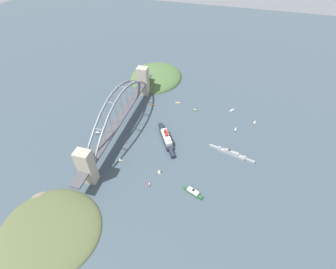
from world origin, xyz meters
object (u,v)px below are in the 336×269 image
(naval_cruiser, at_px, (231,153))
(small_boat_4, at_px, (152,105))
(small_boat_6, at_px, (232,110))
(small_boat_8, at_px, (149,184))
(harbor_arch_bridge, at_px, (120,115))
(small_boat_1, at_px, (236,129))
(harbor_ferry_steamer, at_px, (193,192))
(channel_marker_buoy, at_px, (126,144))
(seaplane_taxiing_near_bridge, at_px, (97,133))
(ocean_liner, at_px, (166,138))
(small_boat_0, at_px, (255,122))
(small_boat_7, at_px, (120,159))
(small_boat_2, at_px, (195,110))
(small_boat_5, at_px, (178,103))
(small_boat_3, at_px, (159,171))

(naval_cruiser, relative_size, small_boat_4, 7.39)
(small_boat_4, bearing_deg, small_boat_6, 99.33)
(small_boat_8, bearing_deg, naval_cruiser, 130.19)
(harbor_arch_bridge, bearing_deg, small_boat_1, 104.70)
(harbor_ferry_steamer, height_order, channel_marker_buoy, harbor_ferry_steamer)
(harbor_arch_bridge, height_order, seaplane_taxiing_near_bridge, harbor_arch_bridge)
(ocean_liner, height_order, small_boat_1, ocean_liner)
(small_boat_8, bearing_deg, small_boat_0, 141.57)
(small_boat_7, bearing_deg, seaplane_taxiing_near_bridge, -125.86)
(harbor_ferry_steamer, height_order, small_boat_2, harbor_ferry_steamer)
(small_boat_2, bearing_deg, seaplane_taxiing_near_bridge, -53.71)
(harbor_arch_bridge, xyz_separation_m, channel_marker_buoy, (31.27, 20.57, -28.40))
(small_boat_4, distance_m, small_boat_7, 142.87)
(harbor_ferry_steamer, xyz_separation_m, seaplane_taxiing_near_bridge, (-68.58, -175.39, -0.27))
(small_boat_5, bearing_deg, small_boat_7, -16.30)
(small_boat_4, distance_m, channel_marker_buoy, 108.70)
(small_boat_8, bearing_deg, small_boat_3, 160.78)
(small_boat_7, bearing_deg, small_boat_5, 163.70)
(harbor_arch_bridge, relative_size, small_boat_4, 29.29)
(small_boat_0, relative_size, small_boat_3, 0.83)
(harbor_ferry_steamer, distance_m, small_boat_5, 198.64)
(small_boat_5, relative_size, small_boat_8, 1.25)
(ocean_liner, distance_m, small_boat_5, 103.39)
(harbor_arch_bridge, height_order, small_boat_7, harbor_arch_bridge)
(small_boat_7, bearing_deg, ocean_liner, 137.18)
(harbor_ferry_steamer, bearing_deg, ocean_liner, -143.91)
(naval_cruiser, bearing_deg, seaplane_taxiing_near_bridge, -86.17)
(seaplane_taxiing_near_bridge, bearing_deg, small_boat_6, 120.59)
(naval_cruiser, bearing_deg, small_boat_3, -55.75)
(ocean_liner, xyz_separation_m, small_boat_4, (-84.29, -51.92, -4.87))
(ocean_liner, relative_size, naval_cruiser, 0.99)
(harbor_arch_bridge, bearing_deg, ocean_liner, 84.90)
(small_boat_0, bearing_deg, harbor_arch_bridge, -70.59)
(small_boat_2, height_order, small_boat_3, small_boat_3)
(small_boat_0, distance_m, small_boat_4, 186.90)
(small_boat_4, xyz_separation_m, channel_marker_buoy, (108.47, -7.00, 0.30))
(naval_cruiser, relative_size, channel_marker_buoy, 25.59)
(small_boat_4, bearing_deg, small_boat_3, 22.12)
(small_boat_4, xyz_separation_m, small_boat_7, (142.83, -2.34, 2.58))
(ocean_liner, distance_m, harbor_ferry_steamer, 103.51)
(small_boat_2, relative_size, small_boat_7, 1.53)
(harbor_arch_bridge, distance_m, small_boat_0, 228.83)
(ocean_liner, xyz_separation_m, small_boat_3, (64.44, 8.54, -1.48))
(harbor_ferry_steamer, relative_size, small_boat_6, 3.05)
(small_boat_1, relative_size, small_boat_8, 1.09)
(small_boat_2, distance_m, channel_marker_buoy, 143.99)
(small_boat_1, relative_size, small_boat_2, 0.84)
(harbor_ferry_steamer, xyz_separation_m, small_boat_2, (-173.69, -32.24, -1.81))
(harbor_ferry_steamer, relative_size, seaplane_taxiing_near_bridge, 2.79)
(small_boat_3, xyz_separation_m, small_boat_7, (-5.90, -62.79, -0.81))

